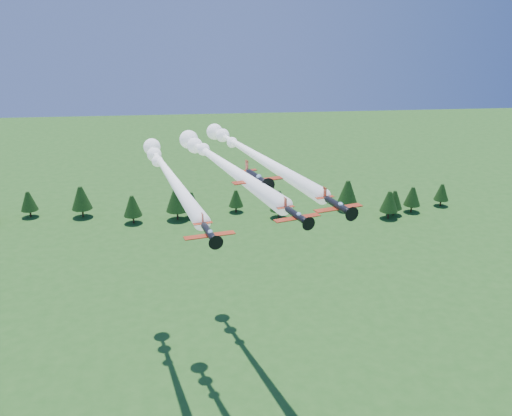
{
  "coord_description": "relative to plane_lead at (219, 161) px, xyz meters",
  "views": [
    {
      "loc": [
        -9.49,
        -76.61,
        72.11
      ],
      "look_at": [
        -1.67,
        0.0,
        43.66
      ],
      "focal_mm": 40.0,
      "sensor_mm": 36.0,
      "label": 1
    }
  ],
  "objects": [
    {
      "name": "plane_slot",
      "position": [
        5.31,
        -12.43,
        0.61
      ],
      "size": [
        8.12,
        9.02,
        2.85
      ],
      "rotation": [
        0.0,
        0.0,
        0.3
      ],
      "color": "black",
      "rests_on": "ground"
    },
    {
      "name": "plane_right",
      "position": [
        6.92,
        14.27,
        -2.47
      ],
      "size": [
        22.26,
        58.5,
        3.7
      ],
      "rotation": [
        0.0,
        0.0,
        0.3
      ],
      "color": "black",
      "rests_on": "ground"
    },
    {
      "name": "treeline",
      "position": [
        1.35,
        91.41,
        -39.01
      ],
      "size": [
        166.71,
        20.17,
        11.91
      ],
      "color": "#382314",
      "rests_on": "ground"
    },
    {
      "name": "plane_left",
      "position": [
        -9.39,
        8.81,
        -4.39
      ],
      "size": [
        17.05,
        55.13,
        3.7
      ],
      "rotation": [
        0.0,
        0.0,
        0.23
      ],
      "color": "black",
      "rests_on": "ground"
    },
    {
      "name": "plane_lead",
      "position": [
        0.0,
        0.0,
        0.0
      ],
      "size": [
        19.52,
        49.17,
        3.7
      ],
      "rotation": [
        0.0,
        0.0,
        0.32
      ],
      "color": "black",
      "rests_on": "ground"
    }
  ]
}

